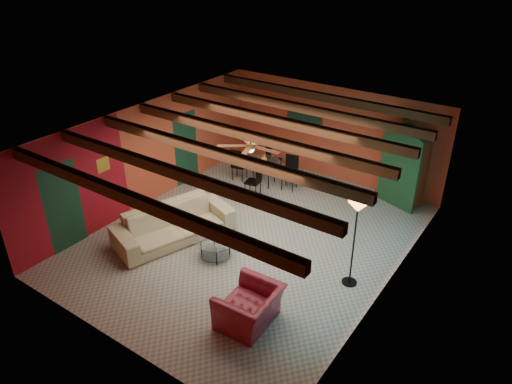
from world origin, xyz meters
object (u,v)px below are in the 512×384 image
Objects in this scene: floor_lamp at (354,244)px; vase at (264,149)px; armoire at (402,168)px; dining_table at (264,168)px; armchair at (249,307)px; potted_plant at (410,123)px; sofa at (174,224)px; coffee_table at (215,248)px.

vase is (-3.91, 2.68, 0.11)m from floor_lamp.
dining_table is at bearing -142.16° from armoire.
armchair is 2.17× the size of potted_plant.
dining_table reaches higher than armchair.
potted_plant is at bearing 95.91° from floor_lamp.
sofa is 2.47× the size of armchair.
coffee_table is (-1.80, 1.24, -0.14)m from armchair.
armchair is 6.29m from potted_plant.
floor_lamp is (1.03, 2.09, 0.60)m from armchair.
dining_table is 9.86× the size of vase.
armchair is at bearing -96.03° from potted_plant.
sofa is 4.20m from floor_lamp.
potted_plant reaches higher than floor_lamp.
potted_plant reaches higher than armoire.
armchair is 1.29× the size of coffee_table.
vase is (-2.88, 4.77, 0.71)m from armchair.
coffee_table is 1.68× the size of potted_plant.
dining_table is 0.96× the size of armoire.
armoire is at bearing 19.07° from dining_table.
dining_table is (0.16, 3.51, 0.09)m from sofa.
armchair is at bearing -58.91° from vase.
potted_plant is at bearing 0.00° from armoire.
dining_table is 3.65× the size of potted_plant.
sofa is at bearing -127.87° from potted_plant.
sofa is 1.43× the size of floor_lamp.
sofa is 3.51m from dining_table.
floor_lamp is 10.14× the size of vase.
coffee_table is at bearing -73.07° from dining_table.
potted_plant is at bearing 19.07° from vase.
armchair is 5.57m from dining_table.
vase is at bearing -160.93° from potted_plant.
floor_lamp is (4.07, 0.83, 0.56)m from sofa.
potted_plant reaches higher than coffee_table.
armchair is at bearing -116.29° from floor_lamp.
potted_plant is at bearing -18.54° from sofa.
armoire is (3.67, 4.72, 0.57)m from sofa.
armoire is at bearing 62.83° from coffee_table.
floor_lamp is at bearing -34.39° from dining_table.
vase is at bearing -151.78° from armchair.
floor_lamp is (0.40, -3.89, -0.01)m from armoire.
vase reaches higher than armchair.
floor_lamp reaches higher than vase.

